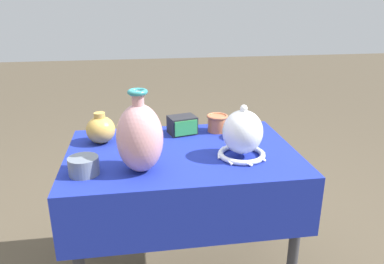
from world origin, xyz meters
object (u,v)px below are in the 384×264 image
mosaic_tile_box (182,125)px  jar_round_ochre (101,129)px  vase_dome_bell (242,135)px  pot_squat_slate (84,166)px  vase_tall_bulbous (140,137)px  bowl_shallow_celadon (240,132)px  cup_wide_terracotta (217,123)px

mosaic_tile_box → jar_round_ochre: jar_round_ochre is taller
vase_dome_bell → pot_squat_slate: size_ratio=1.98×
mosaic_tile_box → jar_round_ochre: size_ratio=1.04×
vase_tall_bulbous → bowl_shallow_celadon: size_ratio=2.59×
mosaic_tile_box → vase_dome_bell: bearing=-70.8°
mosaic_tile_box → cup_wide_terracotta: (0.17, 0.00, 0.00)m
mosaic_tile_box → pot_squat_slate: size_ratio=1.29×
cup_wide_terracotta → pot_squat_slate: bearing=-146.9°
bowl_shallow_celadon → cup_wide_terracotta: cup_wide_terracotta is taller
jar_round_ochre → mosaic_tile_box: bearing=9.6°
vase_dome_bell → pot_squat_slate: (-0.62, -0.07, -0.06)m
vase_dome_bell → pot_squat_slate: 0.63m
vase_tall_bulbous → jar_round_ochre: (-0.17, 0.32, -0.07)m
vase_tall_bulbous → vase_dome_bell: (0.41, 0.07, -0.04)m
pot_squat_slate → bowl_shallow_celadon: 0.73m
jar_round_ochre → bowl_shallow_celadon: jar_round_ochre is taller
vase_tall_bulbous → mosaic_tile_box: bearing=61.6°
vase_dome_bell → jar_round_ochre: vase_dome_bell is taller
vase_dome_bell → mosaic_tile_box: 0.38m
vase_tall_bulbous → pot_squat_slate: bearing=179.6°
vase_dome_bell → mosaic_tile_box: size_ratio=1.53×
bowl_shallow_celadon → vase_dome_bell: bearing=-104.0°
vase_tall_bulbous → mosaic_tile_box: 0.44m
mosaic_tile_box → bowl_shallow_celadon: size_ratio=1.20×
mosaic_tile_box → cup_wide_terracotta: 0.17m
vase_dome_bell → bowl_shallow_celadon: 0.23m
vase_dome_bell → pot_squat_slate: vase_dome_bell is taller
mosaic_tile_box → pot_squat_slate: bearing=-151.6°
mosaic_tile_box → cup_wide_terracotta: mosaic_tile_box is taller
pot_squat_slate → cup_wide_terracotta: cup_wide_terracotta is taller
mosaic_tile_box → cup_wide_terracotta: size_ratio=1.41×
vase_tall_bulbous → mosaic_tile_box: size_ratio=2.15×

